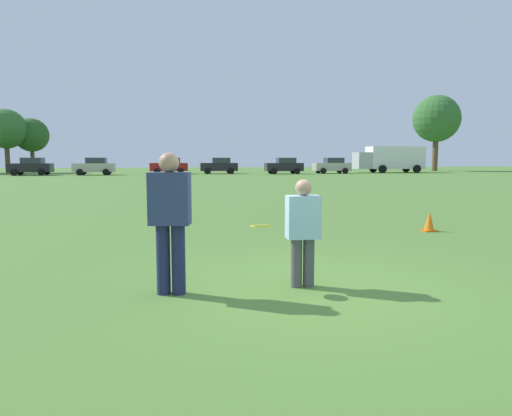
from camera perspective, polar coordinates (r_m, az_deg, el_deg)
ground_plane at (r=6.38m, az=6.43°, el=-9.74°), size 171.36×171.36×0.00m
player_thrower at (r=5.99m, az=-10.49°, el=-0.88°), size 0.55×0.38×1.81m
player_defender at (r=6.29m, az=5.77°, el=-2.38°), size 0.45×0.26×1.46m
frisbee at (r=6.10m, az=0.53°, el=-2.20°), size 0.27×0.27×0.06m
traffic_cone at (r=11.89m, az=20.46°, el=-1.58°), size 0.32×0.32×0.48m
parked_car_near_left at (r=53.49m, az=-25.85°, el=4.61°), size 4.21×2.24×1.82m
parked_car_mid_left at (r=52.10m, az=-19.14°, el=4.86°), size 4.21×2.24×1.82m
parked_car_center at (r=53.70m, az=-10.56°, el=5.12°), size 4.21×2.24×1.82m
parked_car_mid_right at (r=53.46m, az=-4.53°, el=5.20°), size 4.21×2.24×1.82m
parked_car_near_right at (r=52.90m, az=3.49°, el=5.20°), size 4.21×2.24×1.82m
parked_car_far_right at (r=54.81m, az=9.31°, el=5.16°), size 4.21×2.24×1.82m
box_truck at (r=59.67m, az=16.11°, el=5.87°), size 8.51×3.05×3.18m
tree_west_maple at (r=62.28m, az=-28.30°, el=8.51°), size 4.61×4.61×7.49m
tree_center_elm at (r=63.52m, az=-25.80°, el=8.02°), size 4.07×4.07×6.61m
tree_east_birch at (r=69.90m, az=21.24°, el=10.13°), size 6.40×6.40×10.40m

